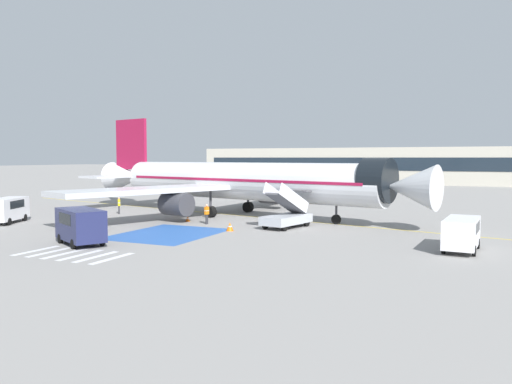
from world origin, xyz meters
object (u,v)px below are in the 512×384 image
at_px(ground_crew_2, 171,204).
at_px(service_van_1, 80,224).
at_px(traffic_cone_1, 230,227).
at_px(boarding_stairs_forward, 287,216).
at_px(terminal_building, 436,166).
at_px(service_van_0, 462,231).
at_px(service_van_2, 7,208).
at_px(fuel_tanker, 254,185).
at_px(airliner, 237,181).
at_px(ground_crew_0, 119,204).
at_px(traffic_cone_0, 188,219).
at_px(ground_crew_1, 207,213).

bearing_deg(ground_crew_2, service_van_1, 97.35).
bearing_deg(traffic_cone_1, boarding_stairs_forward, 45.79).
bearing_deg(terminal_building, service_van_0, -84.51).
height_order(service_van_2, ground_crew_2, service_van_2).
xyz_separation_m(fuel_tanker, service_van_0, (29.24, -33.21, -0.57)).
bearing_deg(service_van_2, fuel_tanker, 53.48).
xyz_separation_m(airliner, ground_crew_0, (-11.62, -3.87, -2.44)).
xyz_separation_m(ground_crew_2, traffic_cone_0, (4.91, -4.61, -0.79)).
bearing_deg(service_van_1, airliner, -157.80).
relative_size(airliner, ground_crew_2, 22.24).
bearing_deg(traffic_cone_1, traffic_cone_0, 149.50).
relative_size(airliner, service_van_0, 8.50).
relative_size(fuel_tanker, ground_crew_0, 5.24).
distance_m(airliner, ground_crew_1, 7.54).
bearing_deg(terminal_building, boarding_stairs_forward, -94.08).
bearing_deg(airliner, boarding_stairs_forward, 63.86).
xyz_separation_m(airliner, fuel_tanker, (-7.91, 21.60, -1.63)).
bearing_deg(service_van_0, service_van_1, 22.77).
xyz_separation_m(boarding_stairs_forward, service_van_1, (-9.69, -13.22, 0.44)).
distance_m(fuel_tanker, service_van_2, 36.27).
height_order(service_van_2, ground_crew_1, service_van_2).
bearing_deg(service_van_0, service_van_2, 7.37).
distance_m(airliner, terminal_building, 72.96).
xyz_separation_m(service_van_0, ground_crew_0, (-32.96, 7.73, -0.24)).
xyz_separation_m(boarding_stairs_forward, service_van_2, (-23.63, -7.49, 0.36)).
distance_m(service_van_0, terminal_building, 83.77).
bearing_deg(service_van_2, traffic_cone_0, 4.59).
height_order(fuel_tanker, service_van_2, fuel_tanker).
height_order(boarding_stairs_forward, service_van_1, boarding_stairs_forward).
distance_m(airliner, traffic_cone_0, 7.23).
bearing_deg(terminal_building, fuel_tanker, -112.95).
xyz_separation_m(service_van_1, ground_crew_1, (2.55, 12.39, -0.39)).
bearing_deg(airliner, traffic_cone_0, -4.03).
relative_size(fuel_tanker, traffic_cone_0, 18.97).
bearing_deg(service_van_2, ground_crew_2, 29.47).
relative_size(ground_crew_1, terminal_building, 0.02).
height_order(traffic_cone_0, terminal_building, terminal_building).
bearing_deg(fuel_tanker, service_van_1, -175.15).
bearing_deg(traffic_cone_0, service_van_2, -151.57).
height_order(boarding_stairs_forward, ground_crew_1, boarding_stairs_forward).
bearing_deg(airliner, service_van_2, -36.19).
bearing_deg(terminal_building, traffic_cone_0, -101.04).
relative_size(airliner, terminal_building, 0.36).
bearing_deg(service_van_1, ground_crew_2, -136.95).
relative_size(ground_crew_1, ground_crew_2, 0.99).
bearing_deg(service_van_1, service_van_0, 136.57).
relative_size(ground_crew_0, ground_crew_1, 0.98).
distance_m(boarding_stairs_forward, ground_crew_2, 15.29).
height_order(boarding_stairs_forward, ground_crew_0, boarding_stairs_forward).
xyz_separation_m(ground_crew_0, traffic_cone_1, (15.92, -5.97, -0.66)).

